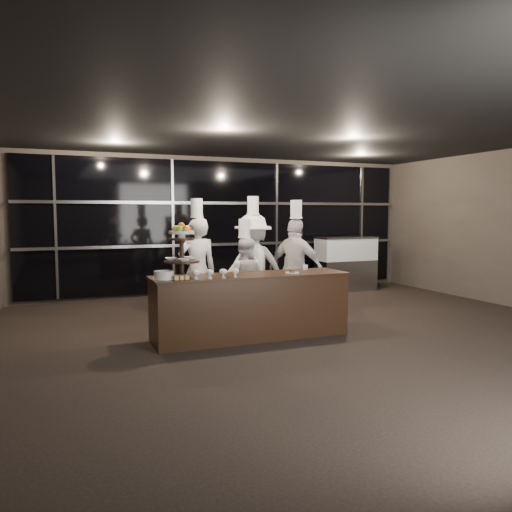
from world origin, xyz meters
name	(u,v)px	position (x,y,z in m)	size (l,w,h in m)	color
room	(350,236)	(0.00, 0.00, 1.50)	(10.00, 10.00, 10.00)	black
window_wall	(226,226)	(0.00, 4.94, 1.50)	(8.60, 0.10, 2.80)	black
buffet_counter	(251,306)	(-0.96, 1.05, 0.47)	(2.84, 0.74, 0.92)	black
display_stand	(182,247)	(-1.96, 1.05, 1.34)	(0.48, 0.48, 0.74)	black
compotes	(216,272)	(-1.55, 0.83, 1.00)	(0.66, 0.11, 0.12)	silver
layer_cake	(164,275)	(-2.21, 1.00, 0.97)	(0.30, 0.30, 0.11)	white
pastry_squares	(181,277)	(-2.01, 0.89, 0.95)	(0.20, 0.12, 0.05)	tan
small_plate	(292,272)	(-0.35, 0.95, 0.94)	(0.20, 0.20, 0.05)	white
chef_cup	(305,267)	(0.04, 1.30, 0.96)	(0.08, 0.08, 0.07)	white
display_case	(346,261)	(2.68, 4.30, 0.69)	(1.37, 0.60, 1.24)	#A5A5AA
chef_a	(197,269)	(-1.41, 2.26, 0.89)	(0.64, 0.43, 2.02)	silver
chef_b	(245,279)	(-0.67, 2.06, 0.72)	(0.85, 0.79, 1.69)	silver
chef_c	(253,266)	(-0.44, 2.26, 0.89)	(1.15, 0.67, 2.07)	white
chef_d	(296,268)	(0.21, 1.96, 0.87)	(0.92, 1.05, 2.00)	silver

